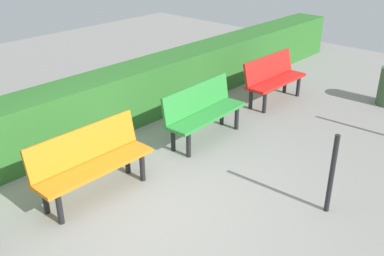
# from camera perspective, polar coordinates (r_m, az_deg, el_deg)

# --- Properties ---
(ground_plane) EXTENTS (17.71, 17.71, 0.00)m
(ground_plane) POSITION_cam_1_polar(r_m,az_deg,el_deg) (5.32, -6.23, -11.00)
(ground_plane) COLOR gray
(bench_red) EXTENTS (1.45, 0.49, 0.86)m
(bench_red) POSITION_cam_1_polar(r_m,az_deg,el_deg) (8.42, 10.43, 6.49)
(bench_red) COLOR red
(bench_red) RESTS_ON ground_plane
(bench_green) EXTENTS (1.54, 0.52, 0.86)m
(bench_green) POSITION_cam_1_polar(r_m,az_deg,el_deg) (6.81, 1.42, 2.36)
(bench_green) COLOR #2D8C38
(bench_green) RESTS_ON ground_plane
(bench_orange) EXTENTS (1.54, 0.46, 0.86)m
(bench_orange) POSITION_cam_1_polar(r_m,az_deg,el_deg) (5.54, -12.92, -4.02)
(bench_orange) COLOR orange
(bench_orange) RESTS_ON ground_plane
(hedge_row) EXTENTS (13.71, 0.71, 0.92)m
(hedge_row) POSITION_cam_1_polar(r_m,az_deg,el_deg) (7.14, -12.46, 2.68)
(hedge_row) COLOR #2D6B28
(hedge_row) RESTS_ON ground_plane
(railing_post_mid) EXTENTS (0.06, 0.06, 1.00)m
(railing_post_mid) POSITION_cam_1_polar(r_m,az_deg,el_deg) (5.32, 17.58, -5.70)
(railing_post_mid) COLOR black
(railing_post_mid) RESTS_ON ground_plane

